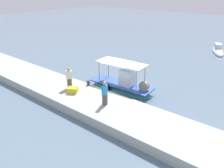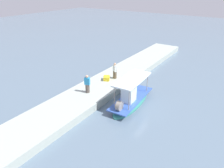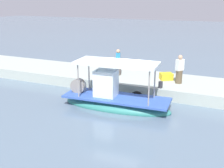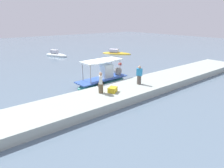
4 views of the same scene
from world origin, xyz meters
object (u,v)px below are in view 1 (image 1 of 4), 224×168
(main_fishing_boat, at_px, (122,86))
(mooring_bollard, at_px, (88,83))
(moored_boat_near, at_px, (218,51))
(fisherman_by_crate, at_px, (69,79))
(cargo_crate, at_px, (73,90))
(fisherman_near_bollard, at_px, (105,94))

(main_fishing_boat, height_order, mooring_bollard, main_fishing_boat)
(mooring_bollard, xyz_separation_m, moored_boat_near, (4.46, 19.74, -0.64))
(fisherman_by_crate, bearing_deg, cargo_crate, -27.90)
(mooring_bollard, bearing_deg, fisherman_near_bollard, -26.67)
(mooring_bollard, distance_m, cargo_crate, 1.77)
(mooring_bollard, bearing_deg, fisherman_by_crate, -119.91)
(moored_boat_near, bearing_deg, main_fishing_boat, -98.23)
(mooring_bollard, height_order, cargo_crate, cargo_crate)
(main_fishing_boat, height_order, fisherman_by_crate, main_fishing_boat)
(fisherman_near_bollard, bearing_deg, fisherman_by_crate, 175.67)
(fisherman_by_crate, height_order, cargo_crate, fisherman_by_crate)
(fisherman_by_crate, xyz_separation_m, moored_boat_near, (5.22, 21.06, -1.22))
(fisherman_near_bollard, height_order, mooring_bollard, fisherman_near_bollard)
(main_fishing_boat, relative_size, moored_boat_near, 1.24)
(cargo_crate, bearing_deg, moored_boat_near, 78.50)
(fisherman_by_crate, relative_size, moored_boat_near, 0.36)
(main_fishing_boat, height_order, cargo_crate, main_fishing_boat)
(fisherman_by_crate, xyz_separation_m, mooring_bollard, (0.76, 1.32, -0.58))
(fisherman_near_bollard, relative_size, mooring_bollard, 4.46)
(main_fishing_boat, xyz_separation_m, fisherman_by_crate, (-2.67, -3.43, 1.00))
(fisherman_near_bollard, relative_size, moored_boat_near, 0.36)
(main_fishing_boat, distance_m, mooring_bollard, 2.87)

